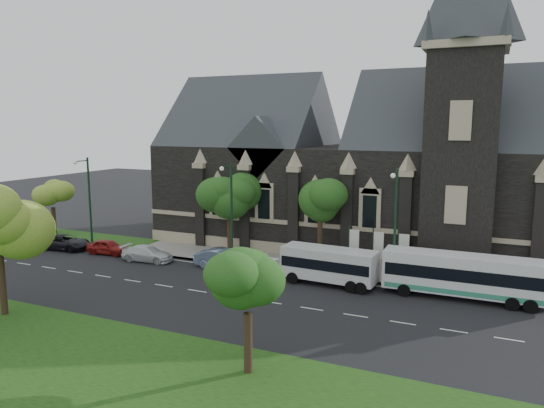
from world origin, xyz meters
The scene contains 21 objects.
ground centered at (0.00, 0.00, 0.00)m, with size 160.00×160.00×0.00m, color black.
sidewalk centered at (0.00, 9.50, 0.07)m, with size 80.00×5.00×0.15m, color gray.
museum centered at (5.12, 18.78, 8.17)m, with size 40.00×17.70×29.90m.
tree_park_near centered at (-11.77, -8.77, 6.42)m, with size 4.42×4.42×8.56m.
tree_park_east centered at (6.18, -9.32, 4.62)m, with size 3.40×3.40×6.28m.
tree_walk_right centered at (3.21, 10.71, 5.82)m, with size 4.08×4.08×7.80m.
tree_walk_left centered at (-5.80, 10.70, 5.73)m, with size 3.91×3.91×7.64m.
tree_walk_far centered at (-27.82, 10.18, 4.62)m, with size 3.40×3.40×6.28m.
street_lamp_near centered at (10.00, 7.09, 5.11)m, with size 0.36×1.88×9.00m.
street_lamp_mid centered at (-4.00, 7.09, 5.11)m, with size 0.36×1.88×9.00m.
street_lamp_far centered at (-20.00, 7.09, 5.11)m, with size 0.36×1.88×9.00m.
banner_flag_left centered at (6.29, 9.00, 2.38)m, with size 0.90×0.10×4.00m.
banner_flag_center centered at (8.29, 9.00, 2.38)m, with size 0.90×0.10×4.00m.
banner_flag_right centered at (10.29, 9.00, 2.38)m, with size 0.90×0.10×4.00m.
tour_coach centered at (15.00, 6.20, 1.73)m, with size 10.86×2.62×3.16m.
shuttle_bus centered at (5.45, 5.50, 1.63)m, with size 7.41×2.93×2.81m.
box_trailer centered at (0.06, 5.33, 0.83)m, with size 2.81×1.66×1.46m.
sedan centered at (-4.16, 5.97, 0.82)m, with size 1.74×4.99×1.64m, color slate.
car_far_red centered at (-16.51, 5.69, 0.71)m, with size 1.67×4.14×1.41m, color maroon.
car_far_white centered at (-11.54, 5.22, 0.69)m, with size 1.94×4.78×1.39m, color silver.
car_far_black centered at (-21.66, 5.41, 0.72)m, with size 2.39×5.17×1.44m, color black.
Camera 1 is at (16.65, -30.53, 12.26)m, focal length 33.29 mm.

